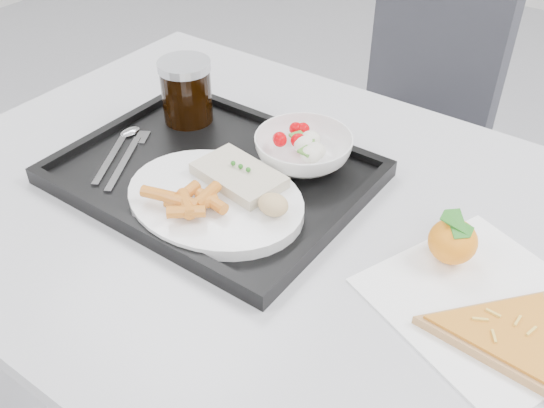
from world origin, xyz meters
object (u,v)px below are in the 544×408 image
Objects in this scene: table at (294,250)px; dinner_plate at (215,200)px; salad_bowl at (303,150)px; cola_glass at (186,90)px; pizza_slice at (505,335)px; tray at (214,175)px; tangerine at (453,241)px; chair at (407,114)px.

table is 0.15m from dinner_plate.
salad_bowl is 1.41× the size of cola_glass.
tray is at bearing 174.21° from pizza_slice.
tangerine reaches higher than table.
salad_bowl reaches higher than pizza_slice.
table is 0.17m from tray.
tray is at bearing 179.50° from table.
pizza_slice is at bearing -8.30° from table.
pizza_slice is (0.42, 0.01, -0.01)m from dinner_plate.
table is at bearing -62.00° from salad_bowl.
cola_glass reaches higher than table.
chair is 8.61× the size of cola_glass.
cola_glass is (-0.29, 0.10, 0.14)m from table.
salad_bowl is (-0.05, 0.10, 0.11)m from table.
tangerine is at bearing -6.47° from cola_glass.
salad_bowl is at bearing 167.13° from tangerine.
tray is at bearing -134.27° from salad_bowl.
table is 0.34m from cola_glass.
table is 11.11× the size of cola_glass.
dinner_plate is at bearing -147.73° from table.
dinner_plate reaches higher than tray.
chair is 3.44× the size of dinner_plate.
chair is 3.42× the size of pizza_slice.
salad_bowl is (0.04, 0.16, 0.01)m from dinner_plate.
cola_glass is (-0.19, 0.16, 0.05)m from dinner_plate.
table is 0.33m from pizza_slice.
table is 15.16× the size of tangerine.
cola_glass is (-0.14, 0.10, 0.06)m from tray.
tray is at bearing 132.28° from dinner_plate.
table is at bearing -169.29° from tangerine.
dinner_plate is (0.06, -0.06, 0.02)m from tray.
salad_bowl is at bearing -82.16° from chair.
cola_glass is at bearing 173.53° from tangerine.
cola_glass reaches higher than tray.
tangerine is 0.29× the size of pizza_slice.
chair is (-0.14, 0.72, -0.15)m from table.
dinner_plate is 0.99× the size of pizza_slice.
dinner_plate is 0.26m from cola_glass.
chair is 6.11× the size of salad_bowl.
dinner_plate is 1.78× the size of salad_bowl.
chair is at bearing 121.08° from pizza_slice.
dinner_plate is at bearing -178.02° from pizza_slice.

